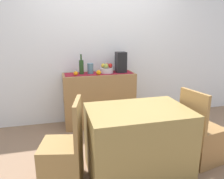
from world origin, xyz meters
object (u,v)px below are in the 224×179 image
(sideboard_console, at_px, (99,99))
(coffee_maker, at_px, (121,62))
(fruit_bowl, at_px, (107,70))
(wine_bottle, at_px, (81,67))
(chair_near_window, at_px, (63,160))
(dining_table, at_px, (137,141))
(chair_by_corner, at_px, (200,141))
(ceramic_vase, at_px, (90,69))

(sideboard_console, bearing_deg, coffee_maker, 0.00)
(fruit_bowl, distance_m, wine_bottle, 0.41)
(wine_bottle, height_order, chair_near_window, wine_bottle)
(fruit_bowl, xyz_separation_m, wine_bottle, (-0.41, -0.00, 0.07))
(sideboard_console, bearing_deg, dining_table, -83.84)
(chair_by_corner, bearing_deg, fruit_bowl, 120.64)
(fruit_bowl, xyz_separation_m, dining_table, (0.02, -1.39, -0.55))
(sideboard_console, height_order, dining_table, sideboard_console)
(ceramic_vase, bearing_deg, wine_bottle, -180.00)
(wine_bottle, distance_m, chair_near_window, 1.61)
(coffee_maker, relative_size, chair_by_corner, 0.37)
(chair_by_corner, bearing_deg, chair_near_window, -179.99)
(fruit_bowl, height_order, dining_table, fruit_bowl)
(sideboard_console, height_order, fruit_bowl, fruit_bowl)
(sideboard_console, xyz_separation_m, wine_bottle, (-0.28, -0.00, 0.56))
(ceramic_vase, bearing_deg, chair_near_window, -110.33)
(fruit_bowl, bearing_deg, coffee_maker, 0.00)
(wine_bottle, height_order, chair_by_corner, wine_bottle)
(wine_bottle, xyz_separation_m, chair_near_window, (-0.37, -1.39, -0.73))
(sideboard_console, xyz_separation_m, fruit_bowl, (0.13, 0.00, 0.48))
(coffee_maker, distance_m, chair_near_window, 1.89)
(coffee_maker, bearing_deg, chair_near_window, -126.26)
(chair_by_corner, bearing_deg, wine_bottle, 131.48)
(fruit_bowl, bearing_deg, sideboard_console, 180.00)
(fruit_bowl, relative_size, chair_near_window, 0.25)
(coffee_maker, xyz_separation_m, chair_by_corner, (0.58, -1.39, -0.78))
(sideboard_console, height_order, wine_bottle, wine_bottle)
(fruit_bowl, bearing_deg, ceramic_vase, 180.00)
(sideboard_console, distance_m, wine_bottle, 0.62)
(wine_bottle, xyz_separation_m, coffee_maker, (0.65, 0.00, 0.05))
(coffee_maker, bearing_deg, ceramic_vase, 180.00)
(fruit_bowl, bearing_deg, dining_table, -89.06)
(ceramic_vase, relative_size, dining_table, 0.16)
(ceramic_vase, height_order, dining_table, ceramic_vase)
(fruit_bowl, bearing_deg, chair_near_window, -119.24)
(fruit_bowl, relative_size, coffee_maker, 0.66)
(sideboard_console, relative_size, dining_table, 1.08)
(sideboard_console, xyz_separation_m, chair_by_corner, (0.95, -1.39, -0.17))
(ceramic_vase, height_order, chair_by_corner, ceramic_vase)
(sideboard_console, distance_m, ceramic_vase, 0.54)
(sideboard_console, distance_m, dining_table, 1.40)
(ceramic_vase, xyz_separation_m, dining_table, (0.29, -1.39, -0.59))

